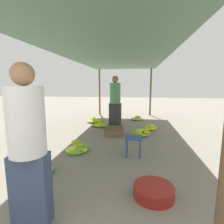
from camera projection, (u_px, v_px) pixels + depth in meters
The scene contains 15 objects.
canopy_post_back_left at pixel (100, 92), 8.80m from camera, with size 0.08×0.08×2.25m, color brown.
canopy_post_back_right at pixel (151, 92), 8.44m from camera, with size 0.08×0.08×2.25m, color brown.
canopy_tarp at pixel (115, 56), 4.82m from camera, with size 2.92×7.81×0.04m, color #567A60.
vendor_foreground at pixel (28, 146), 1.74m from camera, with size 0.40×0.40×1.68m.
stool at pixel (134, 140), 3.62m from camera, with size 0.34×0.34×0.42m.
basin_black at pixel (154, 191), 2.31m from camera, with size 0.54×0.54×0.15m.
banana_pile_left_0 at pixel (38, 168), 2.97m from camera, with size 0.57×0.67×0.21m.
banana_pile_left_1 at pixel (95, 121), 6.88m from camera, with size 0.64×0.60×0.22m.
banana_pile_left_2 at pixel (78, 148), 3.85m from camera, with size 0.50×0.58×0.29m.
banana_pile_left_3 at pixel (100, 124), 6.21m from camera, with size 0.63×0.57×0.28m.
banana_pile_right_0 at pixel (150, 128), 5.74m from camera, with size 0.51×0.36×0.19m.
banana_pile_right_1 at pixel (141, 133), 5.08m from camera, with size 0.62×0.49×0.23m.
banana_pile_right_2 at pixel (137, 118), 7.39m from camera, with size 0.51×0.50×0.18m.
crate_near at pixel (114, 131), 5.20m from camera, with size 0.53×0.53×0.22m.
shopper_walking_mid at pixel (115, 100), 6.18m from camera, with size 0.48×0.48×1.78m.
Camera 1 is at (0.63, -0.96, 1.47)m, focal length 28.00 mm.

